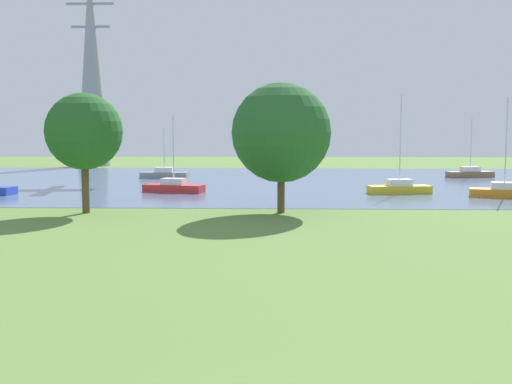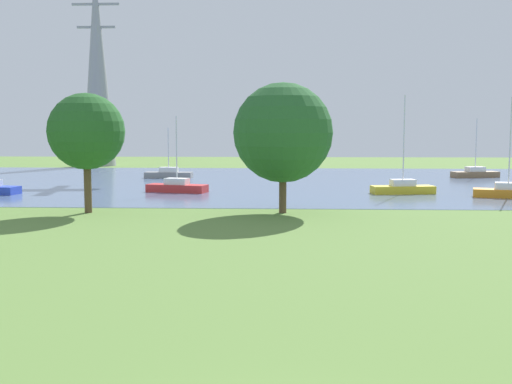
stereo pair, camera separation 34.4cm
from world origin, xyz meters
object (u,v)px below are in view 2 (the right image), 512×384
sailboat_yellow (403,188)px  sailboat_gray (169,174)px  sailboat_red (177,187)px  tree_west_far (283,133)px  sailboat_orange (508,191)px  tree_east_near (86,132)px  electricity_pylon (97,66)px  sailboat_brown (475,173)px

sailboat_yellow → sailboat_gray: sailboat_yellow is taller
sailboat_gray → sailboat_red: 14.35m
sailboat_gray → tree_west_far: (11.71, -25.58, 4.32)m
sailboat_gray → sailboat_orange: sailboat_orange is taller
tree_east_near → sailboat_red: bearing=75.0°
sailboat_yellow → electricity_pylon: (-34.43, 35.18, 13.03)m
sailboat_yellow → tree_west_far: size_ratio=0.98×
sailboat_brown → sailboat_orange: (-3.41, -19.02, 0.01)m
sailboat_orange → tree_west_far: tree_west_far is taller
sailboat_orange → tree_east_near: bearing=-161.7°
sailboat_gray → sailboat_brown: bearing=4.0°
tree_east_near → electricity_pylon: (-13.55, 46.92, 8.67)m
sailboat_brown → electricity_pylon: bearing=157.5°
sailboat_brown → tree_east_near: 42.48m
sailboat_brown → electricity_pylon: 50.40m
sailboat_gray → sailboat_orange: (28.08, -16.82, 0.02)m
sailboat_yellow → electricity_pylon: size_ratio=0.28×
sailboat_red → tree_east_near: bearing=-105.0°
tree_west_far → sailboat_gray: bearing=114.6°
sailboat_yellow → sailboat_red: 17.65m
sailboat_yellow → sailboat_orange: size_ratio=1.04×
sailboat_yellow → sailboat_orange: sailboat_yellow is taller
sailboat_gray → sailboat_brown: 31.57m
sailboat_gray → electricity_pylon: size_ratio=0.19×
sailboat_yellow → electricity_pylon: bearing=134.4°
sailboat_brown → sailboat_red: bearing=-150.2°
sailboat_orange → sailboat_red: bearing=173.4°
sailboat_orange → sailboat_brown: bearing=79.8°
tree_east_near → tree_west_far: (11.64, 0.48, -0.06)m
sailboat_gray → sailboat_yellow: bearing=-34.3°
sailboat_brown → sailboat_orange: size_ratio=0.84×
sailboat_gray → tree_east_near: 26.43m
sailboat_gray → sailboat_red: (3.31, -13.96, 0.01)m
sailboat_red → tree_west_far: size_ratio=0.77×
sailboat_orange → tree_west_far: bearing=-151.9°
tree_west_far → electricity_pylon: 53.54m
sailboat_gray → tree_east_near: size_ratio=0.72×
tree_west_far → electricity_pylon: bearing=118.5°
sailboat_brown → sailboat_orange: bearing=-100.2°
sailboat_red → tree_west_far: tree_west_far is taller
sailboat_yellow → electricity_pylon: electricity_pylon is taller
sailboat_gray → sailboat_red: bearing=-76.7°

